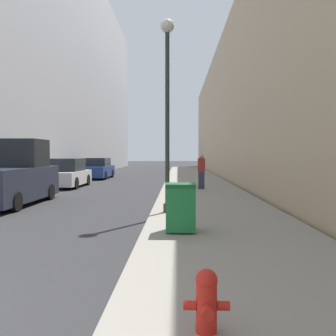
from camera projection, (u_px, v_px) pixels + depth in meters
name	position (u px, v px, depth m)	size (l,w,h in m)	color
sidewalk_right	(199.00, 186.00, 20.79)	(3.92, 60.00, 0.14)	gray
building_right_stone	(299.00, 108.00, 28.37)	(12.00, 60.00, 10.71)	tan
fire_hydrant	(206.00, 300.00, 3.56)	(0.44, 0.33, 0.61)	red
trash_bin	(181.00, 207.00, 8.18)	(0.65, 0.66, 1.06)	#1E7538
lamppost	(167.00, 92.00, 10.87)	(0.40, 0.40, 5.62)	#2D332D
pickup_truck	(10.00, 178.00, 13.74)	(2.14, 5.14, 2.42)	#232838
parked_sedan_near	(67.00, 174.00, 20.99)	(1.91, 4.33, 1.61)	silver
parked_sedan_far	(97.00, 169.00, 28.49)	(1.92, 4.77, 1.57)	navy
pedestrian_on_sidewalk	(201.00, 171.00, 18.28)	(0.35, 0.23, 1.74)	#2D3347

